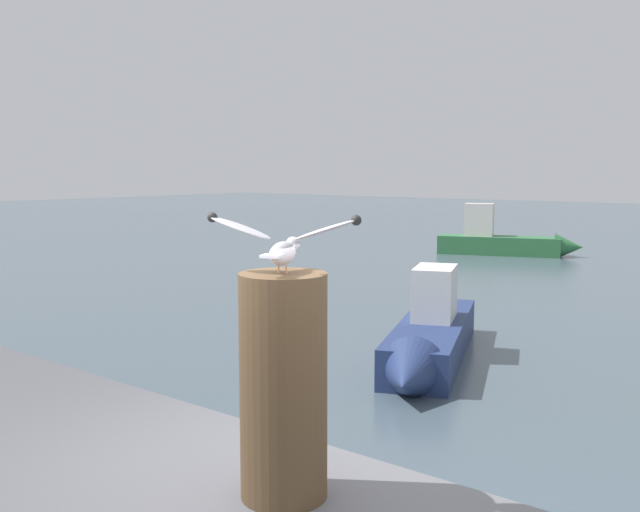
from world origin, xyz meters
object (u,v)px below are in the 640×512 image
seagull (283,243)px  boat_navy (429,338)px  mooring_post (284,386)px  boat_green (508,241)px

seagull → boat_navy: seagull is taller
mooring_post → boat_green: 21.65m
mooring_post → seagull: seagull is taller
seagull → boat_navy: 7.73m
boat_navy → mooring_post: bearing=-64.9°
seagull → mooring_post: bearing=-67.3°
mooring_post → boat_navy: 7.58m
mooring_post → seagull: bearing=112.7°
seagull → boat_green: bearing=111.5°
mooring_post → boat_navy: size_ratio=0.22×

